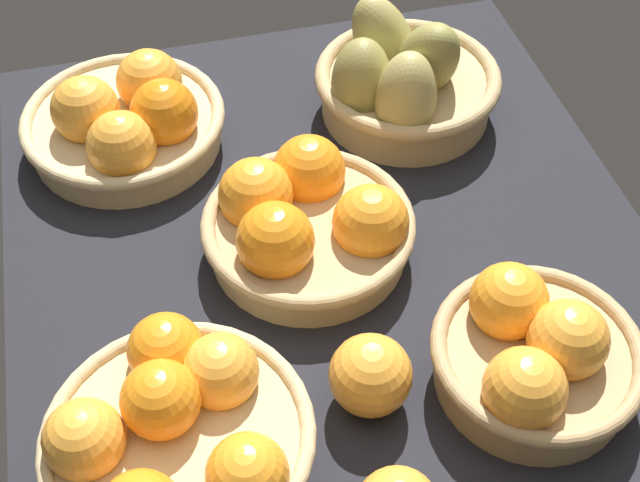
# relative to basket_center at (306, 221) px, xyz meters

# --- Properties ---
(market_tray) EXTENTS (0.84, 0.72, 0.03)m
(market_tray) POSITION_rel_basket_center_xyz_m (-0.01, -0.03, -0.06)
(market_tray) COLOR black
(market_tray) RESTS_ON ground
(basket_center) EXTENTS (0.24, 0.24, 0.10)m
(basket_center) POSITION_rel_basket_center_xyz_m (0.00, 0.00, 0.00)
(basket_center) COLOR tan
(basket_center) RESTS_ON market_tray
(basket_far_right) EXTENTS (0.25, 0.25, 0.11)m
(basket_far_right) POSITION_rel_basket_center_xyz_m (0.22, 0.17, -0.00)
(basket_far_right) COLOR tan
(basket_far_right) RESTS_ON market_tray
(basket_near_left) EXTENTS (0.21, 0.21, 0.11)m
(basket_near_left) POSITION_rel_basket_center_xyz_m (-0.23, -0.17, 0.00)
(basket_near_left) COLOR tan
(basket_near_left) RESTS_ON market_tray
(basket_near_right_pears) EXTENTS (0.24, 0.24, 0.17)m
(basket_near_right_pears) POSITION_rel_basket_center_xyz_m (0.19, -0.17, 0.01)
(basket_near_right_pears) COLOR tan
(basket_near_right_pears) RESTS_ON market_tray
(basket_far_left) EXTENTS (0.24, 0.24, 0.12)m
(basket_far_left) POSITION_rel_basket_center_xyz_m (-0.23, 0.17, 0.01)
(basket_far_left) COLOR tan
(basket_far_left) RESTS_ON market_tray
(loose_orange_front_gap) EXTENTS (0.08, 0.08, 0.08)m
(loose_orange_front_gap) POSITION_rel_basket_center_xyz_m (-0.21, -0.01, -0.00)
(loose_orange_front_gap) COLOR #F49E33
(loose_orange_front_gap) RESTS_ON market_tray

